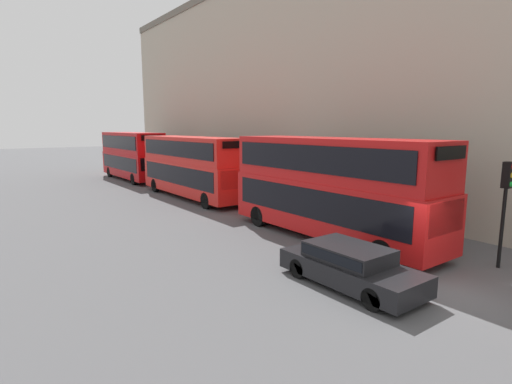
# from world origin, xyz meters

# --- Properties ---
(ground_plane) EXTENTS (200.00, 200.00, 0.00)m
(ground_plane) POSITION_xyz_m (0.00, 0.00, 0.00)
(ground_plane) COLOR #515154
(bus_leading) EXTENTS (2.59, 10.51, 4.42)m
(bus_leading) POSITION_xyz_m (1.60, 5.83, 2.44)
(bus_leading) COLOR red
(bus_leading) RESTS_ON ground
(bus_second_in_queue) EXTENTS (2.59, 11.04, 4.22)m
(bus_second_in_queue) POSITION_xyz_m (1.60, 18.67, 2.33)
(bus_second_in_queue) COLOR red
(bus_second_in_queue) RESTS_ON ground
(bus_third_in_queue) EXTENTS (2.59, 10.02, 4.38)m
(bus_third_in_queue) POSITION_xyz_m (1.60, 30.66, 2.41)
(bus_third_in_queue) COLOR #B20C0F
(bus_third_in_queue) RESTS_ON ground
(car_dark_sedan) EXTENTS (1.87, 4.59, 1.28)m
(car_dark_sedan) POSITION_xyz_m (-1.80, 1.75, 0.69)
(car_dark_sedan) COLOR black
(car_dark_sedan) RESTS_ON ground
(traffic_light) EXTENTS (0.30, 0.36, 3.72)m
(traffic_light) POSITION_xyz_m (3.67, -0.31, 2.68)
(traffic_light) COLOR black
(traffic_light) RESTS_ON ground
(pedestrian) EXTENTS (0.36, 0.36, 1.72)m
(pedestrian) POSITION_xyz_m (4.40, 21.39, 0.79)
(pedestrian) COLOR brown
(pedestrian) RESTS_ON ground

